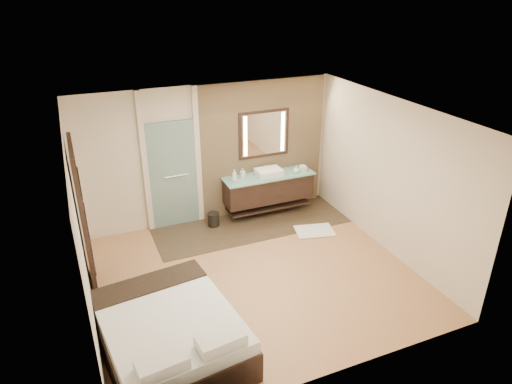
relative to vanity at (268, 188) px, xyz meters
name	(u,v)px	position (x,y,z in m)	size (l,w,h in m)	color
floor	(255,276)	(-1.10, -1.92, -0.58)	(5.00, 5.00, 0.00)	#A86B46
tile_strip	(252,225)	(-0.50, -0.32, -0.57)	(3.80, 1.30, 0.01)	#35281D
stone_wall	(263,147)	(0.00, 0.29, 0.77)	(2.60, 0.08, 2.70)	tan
vanity	(268,188)	(0.00, 0.00, 0.00)	(1.85, 0.55, 0.88)	black
mirror_unit	(264,134)	(0.00, 0.24, 1.07)	(1.06, 0.04, 0.96)	black
frosted_door	(173,171)	(-1.85, 0.28, 0.56)	(1.10, 0.12, 2.70)	#AAD8CE
shoji_partition	(84,222)	(-3.53, -1.32, 0.63)	(0.06, 1.20, 2.40)	black
bed	(170,334)	(-2.75, -3.08, -0.26)	(1.83, 2.17, 0.77)	black
bath_mat	(314,231)	(0.52, -1.04, -0.56)	(0.72, 0.50, 0.02)	white
waste_bin	(214,220)	(-1.20, -0.07, -0.44)	(0.22, 0.22, 0.28)	black
tissue_box	(303,168)	(0.74, -0.06, 0.33)	(0.12, 0.12, 0.10)	silver
soap_bottle_a	(234,175)	(-0.73, -0.01, 0.40)	(0.09, 0.09, 0.23)	white
soap_bottle_b	(243,173)	(-0.51, 0.10, 0.38)	(0.08, 0.09, 0.19)	#B2B2B2
soap_bottle_c	(296,170)	(0.56, -0.12, 0.36)	(0.11, 0.11, 0.15)	#C3F5ED
cup	(302,167)	(0.76, 0.02, 0.33)	(0.11, 0.11, 0.09)	white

